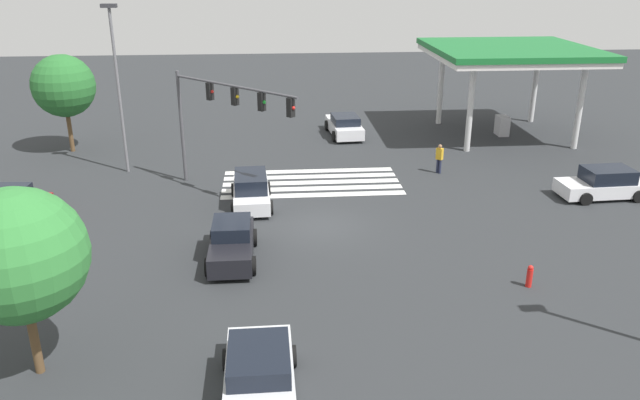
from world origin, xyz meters
TOP-DOWN VIEW (x-y plane):
  - ground_plane at (0.00, 0.00)m, footprint 108.12×108.12m
  - crosswalk_markings at (0.00, -5.83)m, footprint 9.41×4.40m
  - traffic_signal_mast at (4.41, -4.41)m, footprint 5.97×5.97m
  - car_0 at (3.73, 2.96)m, footprint 1.92×4.12m
  - car_1 at (2.56, 11.54)m, footprint 2.18×4.91m
  - car_3 at (-14.44, -2.51)m, footprint 4.52×2.20m
  - car_4 at (-2.85, -15.08)m, footprint 2.37×4.75m
  - car_5 at (3.11, -2.85)m, footprint 2.09×4.21m
  - gas_station_canopy at (-13.48, -14.36)m, footprint 10.05×10.05m
  - pedestrian at (-7.17, -6.83)m, footprint 0.41×0.41m
  - street_light_pole_b at (10.16, -8.49)m, footprint 0.80×0.36m
  - tree_corner_a at (8.94, 9.83)m, footprint 3.75×3.75m
  - tree_corner_b at (14.40, -12.79)m, footprint 3.72×3.72m
  - fire_hydrant at (-7.17, 6.08)m, footprint 0.22×0.22m

SIDE VIEW (x-z plane):
  - ground_plane at x=0.00m, z-range 0.00..0.00m
  - crosswalk_markings at x=0.00m, z-range 0.00..0.01m
  - fire_hydrant at x=-7.17m, z-range 0.00..0.86m
  - car_1 at x=2.56m, z-range -0.05..1.30m
  - car_4 at x=-2.85m, z-range -0.04..1.40m
  - car_3 at x=-14.44m, z-range -0.05..1.46m
  - car_0 at x=3.73m, z-range -0.05..1.48m
  - car_5 at x=3.11m, z-range -0.04..1.53m
  - pedestrian at x=-7.17m, z-range 0.09..1.75m
  - tree_corner_a at x=8.94m, z-range 0.93..6.57m
  - tree_corner_b at x=14.40m, z-range 1.09..7.02m
  - traffic_signal_mast at x=4.41m, z-range 1.60..7.47m
  - street_light_pole_b at x=10.16m, z-range 0.82..9.85m
  - gas_station_canopy at x=-13.48m, z-range 2.42..8.32m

